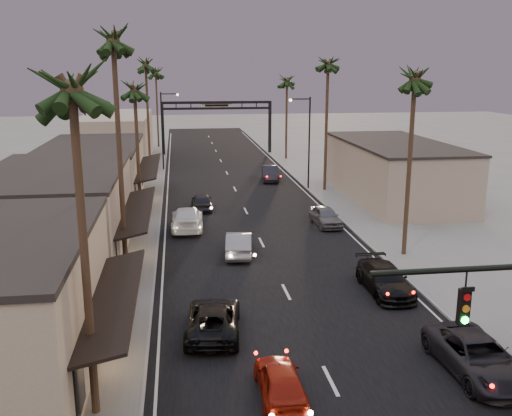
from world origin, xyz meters
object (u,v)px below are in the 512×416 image
object	(u,v)px
palm_ld	(145,61)
oncoming_silver	(239,243)
palm_ra	(415,72)
curbside_near	(477,356)
streetlight_right	(306,135)
oncoming_red	(280,381)
palm_rc	(287,78)
curbside_black	(385,279)
palm_lc	(134,84)
palm_rb	(328,60)
palm_la	(71,75)
streetlight_left	(164,124)
arch	(217,114)
oncoming_pickup	(213,319)
palm_far	(156,70)
palm_lb	(113,33)

from	to	relation	value
palm_ld	oncoming_silver	size ratio (longest dim) A/B	3.11
palm_ra	curbside_near	world-z (taller)	palm_ra
oncoming_silver	streetlight_right	bearing A→B (deg)	-107.81
oncoming_red	palm_rc	bearing A→B (deg)	-100.75
palm_ld	curbside_black	xyz separation A→B (m)	(13.80, -36.71, -11.69)
palm_ld	palm_rc	bearing A→B (deg)	27.62
palm_lc	curbside_near	bearing A→B (deg)	-61.27
palm_rb	curbside_black	distance (m)	28.45
palm_lc	oncoming_silver	xyz separation A→B (m)	(6.77, -10.38, -9.72)
palm_la	streetlight_right	bearing A→B (deg)	66.68
palm_rb	oncoming_red	xyz separation A→B (m)	(-10.71, -34.84, -11.75)
palm_lc	streetlight_left	bearing A→B (deg)	85.63
oncoming_silver	curbside_near	size ratio (longest dim) A/B	0.85
arch	palm_rb	size ratio (longest dim) A/B	1.07
oncoming_pickup	oncoming_silver	size ratio (longest dim) A/B	1.11
arch	streetlight_right	world-z (taller)	streetlight_right
oncoming_silver	palm_far	bearing A→B (deg)	-76.46
palm_rc	oncoming_silver	world-z (taller)	palm_rc
palm_rb	curbside_black	size ratio (longest dim) A/B	2.83
palm_la	palm_ld	distance (m)	46.01
palm_lb	oncoming_red	bearing A→B (deg)	-63.19
arch	palm_ld	size ratio (longest dim) A/B	1.07
palm_lb	palm_lc	xyz separation A→B (m)	(0.00, 14.00, -2.92)
palm_far	curbside_near	world-z (taller)	palm_far
streetlight_right	oncoming_silver	xyz separation A→B (m)	(-8.75, -19.38, -4.58)
palm_lb	palm_rc	bearing A→B (deg)	67.73
palm_far	curbside_black	size ratio (longest dim) A/B	2.63
curbside_black	curbside_near	bearing A→B (deg)	-86.24
palm_far	oncoming_pickup	xyz separation A→B (m)	(4.13, -63.34, -10.74)
palm_lc	palm_ld	distance (m)	19.10
arch	streetlight_right	distance (m)	25.94
oncoming_red	palm_lb	bearing A→B (deg)	-62.89
oncoming_silver	palm_ld	bearing A→B (deg)	-70.53
streetlight_left	palm_lc	world-z (taller)	palm_lc
streetlight_right	palm_ld	size ratio (longest dim) A/B	0.63
palm_lc	oncoming_red	distance (m)	29.30
palm_la	streetlight_left	bearing A→B (deg)	88.04
palm_lb	oncoming_red	distance (m)	19.20
palm_lb	curbside_black	world-z (taller)	palm_lb
palm_lb	palm_ra	bearing A→B (deg)	6.63
oncoming_red	palm_rb	bearing A→B (deg)	-106.79
palm_lc	oncoming_pickup	bearing A→B (deg)	-78.27
palm_rc	curbside_near	world-z (taller)	palm_rc
arch	palm_ld	bearing A→B (deg)	-119.83
palm_lb	palm_ld	xyz separation A→B (m)	(0.00, 33.00, -0.97)
streetlight_right	palm_la	distance (m)	39.68
palm_ra	palm_rb	distance (m)	20.02
palm_lb	palm_rb	bearing A→B (deg)	51.98
arch	palm_la	xyz separation A→B (m)	(-8.60, -61.00, 5.91)
arch	palm_rc	distance (m)	11.59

